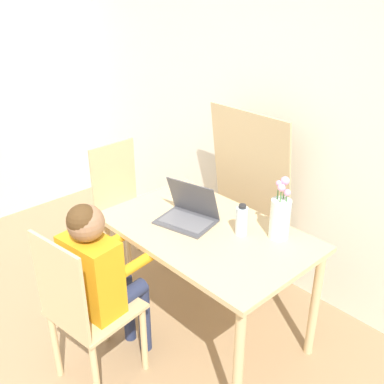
{
  "coord_description": "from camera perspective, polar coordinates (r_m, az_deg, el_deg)",
  "views": [
    {
      "loc": [
        1.67,
        -0.15,
        2.04
      ],
      "look_at": [
        -0.0,
        1.41,
        0.92
      ],
      "focal_mm": 42.0,
      "sensor_mm": 36.0,
      "label": 1
    }
  ],
  "objects": [
    {
      "name": "cardboard_panel",
      "position": [
        3.18,
        7.55,
        -0.62
      ],
      "size": [
        0.65,
        0.19,
        1.27
      ],
      "color": "tan",
      "rests_on": "ground_plane"
    },
    {
      "name": "wall_back",
      "position": [
        3.01,
        11.53,
        10.23
      ],
      "size": [
        6.4,
        0.05,
        2.5
      ],
      "color": "white",
      "rests_on": "ground_plane"
    },
    {
      "name": "person_seated",
      "position": [
        2.38,
        -11.67,
        -9.61
      ],
      "size": [
        0.36,
        0.46,
        1.07
      ],
      "rotation": [
        0.0,
        0.0,
        3.27
      ],
      "color": "orange",
      "rests_on": "ground_plane"
    },
    {
      "name": "laptop",
      "position": [
        2.6,
        -0.41,
        -2.55
      ],
      "size": [
        0.37,
        0.31,
        0.24
      ],
      "rotation": [
        0.0,
        0.0,
        0.24
      ],
      "color": "#4C4C51",
      "rests_on": "dining_table"
    },
    {
      "name": "chair_spare",
      "position": [
        3.36,
        -8.46,
        -1.89
      ],
      "size": [
        0.41,
        0.41,
        0.95
      ],
      "rotation": [
        0.0,
        0.0,
        1.6
      ],
      "color": "#D6B784",
      "rests_on": "ground_plane"
    },
    {
      "name": "water_bottle",
      "position": [
        2.47,
        6.33,
        -3.62
      ],
      "size": [
        0.07,
        0.07,
        0.18
      ],
      "color": "silver",
      "rests_on": "dining_table"
    },
    {
      "name": "chair_occupied",
      "position": [
        2.44,
        -13.52,
        -14.41
      ],
      "size": [
        0.45,
        0.45,
        0.95
      ],
      "rotation": [
        0.0,
        0.0,
        3.27
      ],
      "color": "#D6B784",
      "rests_on": "ground_plane"
    },
    {
      "name": "flower_vase",
      "position": [
        2.45,
        11.14,
        -3.01
      ],
      "size": [
        0.11,
        0.11,
        0.35
      ],
      "color": "silver",
      "rests_on": "dining_table"
    },
    {
      "name": "dining_table",
      "position": [
        2.59,
        1.87,
        -6.55
      ],
      "size": [
        1.19,
        0.75,
        0.74
      ],
      "color": "#D6B784",
      "rests_on": "ground_plane"
    }
  ]
}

